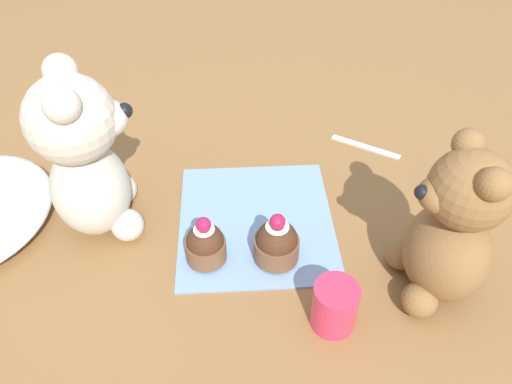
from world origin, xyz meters
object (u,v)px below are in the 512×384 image
Objects in this scene: cupcake_near_tan_bear at (277,243)px; juice_glass at (335,306)px; teddy_bear_tan at (451,232)px; teaspoon at (365,146)px; cupcake_near_cream_bear at (205,244)px; teddy_bear_cream at (85,157)px.

cupcake_near_tan_bear is 0.11m from juice_glass.
teddy_bear_tan is 0.29m from teaspoon.
cupcake_near_cream_bear is 0.34m from teaspoon.
cupcake_near_cream_bear is (0.06, 0.27, -0.06)m from teddy_bear_tan.
teaspoon is at bearing -36.28° from cupcake_near_tan_bear.
teddy_bear_tan is at bearing -71.19° from juice_glass.
cupcake_near_tan_bear reaches higher than juice_glass.
juice_glass is at bearing 103.66° from teaspoon.
teddy_bear_cream is 2.01× the size of teaspoon.
juice_glass is 0.52× the size of teaspoon.
teaspoon is (0.22, -0.25, -0.03)m from cupcake_near_cream_bear.
cupcake_near_tan_bear is at bearing -92.56° from cupcake_near_cream_bear.
teddy_bear_cream is 0.18m from cupcake_near_cream_bear.
juice_glass is (-0.04, 0.13, -0.06)m from teddy_bear_tan.
teddy_bear_cream is 0.35m from juice_glass.
cupcake_near_cream_bear is 0.94× the size of cupcake_near_tan_bear.
cupcake_near_tan_bear is at bearing 86.32° from teaspoon.
cupcake_near_tan_bear is at bearing 30.25° from juice_glass.
cupcake_near_cream_bear is 0.59× the size of teaspoon.
teddy_bear_cream reaches higher than cupcake_near_tan_bear.
juice_glass is at bearing -135.39° from teddy_bear_cream.
teddy_bear_tan is at bearing 126.54° from teaspoon.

